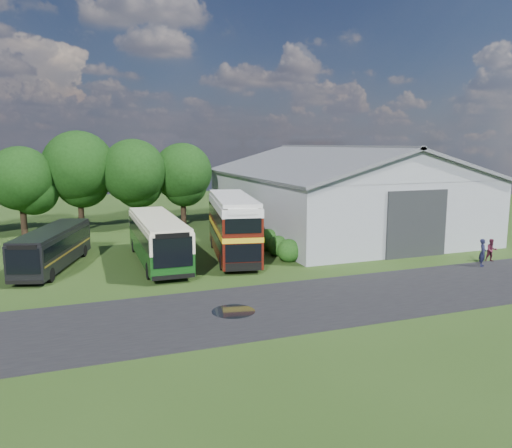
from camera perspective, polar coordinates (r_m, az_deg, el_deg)
name	(u,v)px	position (r m, az deg, el deg)	size (l,w,h in m)	color
ground	(242,292)	(28.68, -1.58, -7.80)	(120.00, 120.00, 0.00)	#233B12
asphalt_road	(313,302)	(27.17, 6.58, -8.84)	(60.00, 8.00, 0.02)	black
puddle	(233,312)	(25.52, -2.60, -9.98)	(2.20, 2.20, 0.01)	black
storage_shed	(336,188)	(48.44, 9.14, 4.09)	(18.80, 24.80, 8.15)	gray
tree_left_b	(21,179)	(49.73, -25.30, 4.71)	(5.78, 5.78, 8.16)	black
tree_mid	(79,167)	(50.81, -19.61, 6.19)	(6.80, 6.80, 9.60)	black
tree_right_a	(134,171)	(50.17, -13.82, 5.86)	(6.26, 6.26, 8.83)	black
tree_right_b	(183,173)	(51.79, -8.39, 5.84)	(5.98, 5.98, 8.45)	black
shrub_front	(289,261)	(36.06, 3.77, -4.26)	(1.70, 1.70, 1.70)	#194714
shrub_mid	(278,255)	(37.85, 2.52, -3.61)	(1.60, 1.60, 1.60)	#194714
shrub_back	(268,250)	(39.65, 1.40, -3.01)	(1.80, 1.80, 1.80)	#194714
bus_green_single	(158,239)	(35.83, -11.18, -1.64)	(2.92, 11.95, 3.29)	black
bus_maroon_double	(233,227)	(36.79, -2.65, -0.34)	(4.66, 10.99, 4.59)	black
bus_dark_single	(53,247)	(36.35, -22.18, -2.50)	(5.16, 10.03, 2.70)	black
visitor_a	(483,253)	(37.60, 24.48, -3.03)	(0.70, 0.46, 1.91)	black
visitor_b	(491,251)	(39.44, 25.31, -2.76)	(0.79, 0.62, 1.63)	#481727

